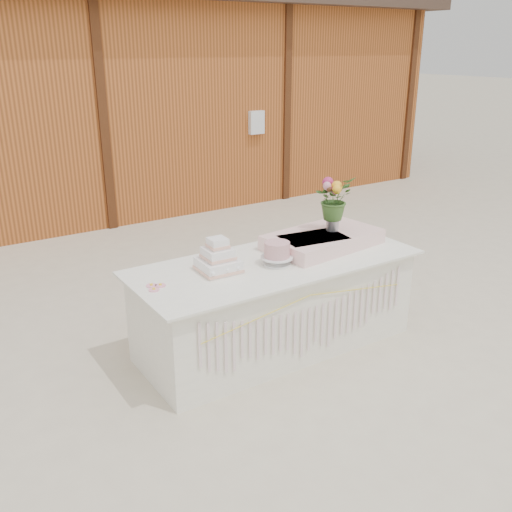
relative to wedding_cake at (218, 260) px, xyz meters
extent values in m
plane|color=beige|center=(0.50, -0.06, -0.86)|extent=(80.00, 80.00, 0.00)
cube|color=#AD5724|center=(0.50, 5.94, 0.64)|extent=(12.00, 4.00, 3.00)
cube|color=white|center=(0.50, -0.06, -0.49)|extent=(2.28, 0.88, 0.75)
cube|color=white|center=(0.50, -0.06, -0.10)|extent=(2.40, 1.00, 0.02)
cube|color=white|center=(0.00, 0.00, -0.04)|extent=(0.30, 0.30, 0.10)
cube|color=#FFBAA1|center=(0.00, 0.00, -0.07)|extent=(0.31, 0.31, 0.02)
cube|color=white|center=(0.00, 0.00, 0.05)|extent=(0.22, 0.22, 0.09)
cube|color=#FFBAA1|center=(0.00, 0.00, 0.03)|extent=(0.23, 0.23, 0.02)
cube|color=white|center=(0.00, 0.00, 0.14)|extent=(0.14, 0.14, 0.08)
cube|color=#FFBAA1|center=(0.00, 0.00, 0.12)|extent=(0.15, 0.15, 0.02)
cylinder|color=white|center=(0.46, -0.13, -0.08)|extent=(0.22, 0.22, 0.01)
cylinder|color=white|center=(0.46, -0.13, -0.06)|extent=(0.07, 0.07, 0.04)
cylinder|color=white|center=(0.46, -0.13, -0.03)|extent=(0.26, 0.26, 0.01)
cylinder|color=#EBA9AE|center=(0.46, -0.13, 0.04)|extent=(0.20, 0.20, 0.12)
cube|color=#FFD1CD|center=(1.05, 0.01, -0.03)|extent=(1.05, 0.68, 0.13)
cylinder|color=#A3A3A8|center=(1.16, 0.02, 0.11)|extent=(0.11, 0.11, 0.15)
imported|color=#3C6528|center=(1.16, 0.02, 0.37)|extent=(0.40, 0.37, 0.37)
camera|label=1|loc=(-2.00, -3.60, 1.55)|focal=40.00mm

